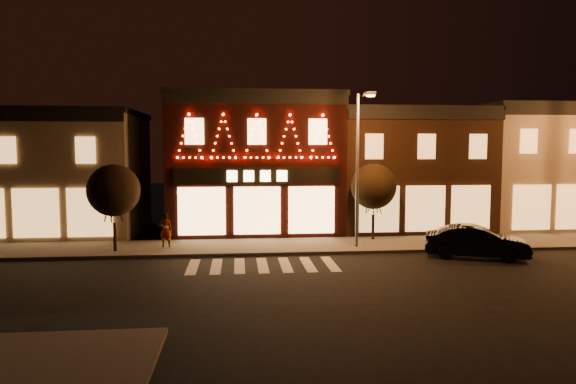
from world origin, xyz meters
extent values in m
plane|color=black|center=(0.00, 0.00, 0.00)|extent=(120.00, 120.00, 0.00)
cube|color=#47423D|center=(2.00, 8.00, 0.07)|extent=(44.00, 4.00, 0.15)
cube|color=#756753|center=(-13.00, 14.00, 3.50)|extent=(12.00, 8.00, 7.00)
cube|color=black|center=(-13.00, 14.00, 7.15)|extent=(12.20, 8.20, 0.30)
cube|color=black|center=(-13.00, 9.95, 6.75)|extent=(12.00, 0.25, 0.50)
cube|color=black|center=(0.00, 14.00, 4.00)|extent=(10.00, 8.00, 8.00)
cube|color=black|center=(0.00, 14.00, 8.15)|extent=(10.20, 8.20, 0.30)
cube|color=black|center=(0.00, 9.95, 7.75)|extent=(10.00, 0.25, 0.50)
cube|color=black|center=(0.00, 9.90, 3.60)|extent=(9.00, 0.15, 0.90)
cube|color=#FFD87F|center=(0.00, 9.80, 3.60)|extent=(3.40, 0.08, 0.60)
cube|color=#351F12|center=(9.50, 14.00, 3.60)|extent=(9.00, 8.00, 7.20)
cube|color=black|center=(9.50, 14.00, 7.35)|extent=(9.20, 8.20, 0.30)
cube|color=black|center=(9.50, 9.95, 6.95)|extent=(9.00, 0.25, 0.50)
cube|color=#756753|center=(18.50, 14.00, 3.75)|extent=(9.00, 8.00, 7.50)
cube|color=black|center=(18.50, 14.00, 7.65)|extent=(9.20, 8.20, 0.30)
cylinder|color=#59595E|center=(4.90, 7.17, 3.96)|extent=(0.15, 0.15, 7.63)
cylinder|color=#59595E|center=(5.02, 6.41, 7.68)|extent=(0.33, 1.52, 0.10)
cube|color=#59595E|center=(5.14, 5.66, 7.63)|extent=(0.51, 0.34, 0.17)
cube|color=orange|center=(5.14, 5.66, 7.53)|extent=(0.39, 0.25, 0.05)
cylinder|color=black|center=(-6.97, 7.18, 0.83)|extent=(0.16, 0.16, 1.37)
sphere|color=black|center=(-6.97, 7.18, 3.08)|extent=(2.50, 2.50, 2.50)
cylinder|color=black|center=(6.27, 9.10, 0.82)|extent=(0.15, 0.15, 1.35)
sphere|color=black|center=(6.27, 9.10, 3.04)|extent=(2.47, 2.47, 2.47)
imported|color=black|center=(9.96, 4.57, 0.76)|extent=(4.87, 3.12, 1.52)
imported|color=gray|center=(-4.66, 7.94, 1.02)|extent=(0.64, 0.42, 1.73)
camera|label=1|loc=(-1.05, -18.12, 5.06)|focal=32.18mm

